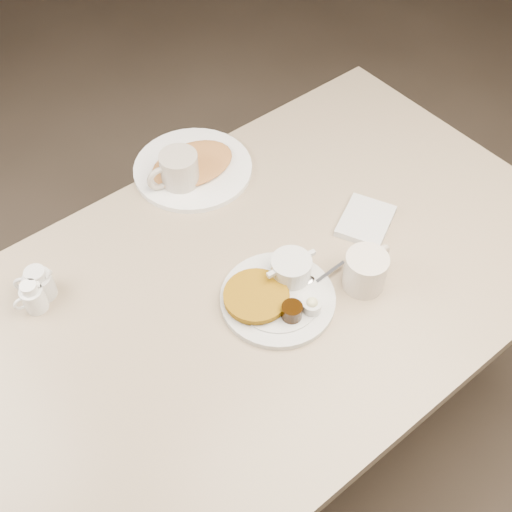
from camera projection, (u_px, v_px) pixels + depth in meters
room at (265, 15)px, 0.94m from camera, size 7.04×8.04×2.84m
diner_table at (261, 322)px, 1.58m from camera, size 1.50×0.90×0.75m
main_plate at (278, 291)px, 1.40m from camera, size 0.32×0.28×0.07m
coffee_mug_near at (366, 270)px, 1.40m from camera, size 0.14×0.11×0.09m
napkin at (366, 221)px, 1.55m from camera, size 0.18×0.16×0.02m
coffee_mug_far at (178, 171)px, 1.60m from camera, size 0.14×0.11×0.10m
creamer_left at (33, 297)px, 1.37m from camera, size 0.08×0.07×0.08m
creamer_right at (38, 284)px, 1.39m from camera, size 0.08×0.07×0.08m
hash_plate at (193, 167)px, 1.66m from camera, size 0.32×0.32×0.04m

